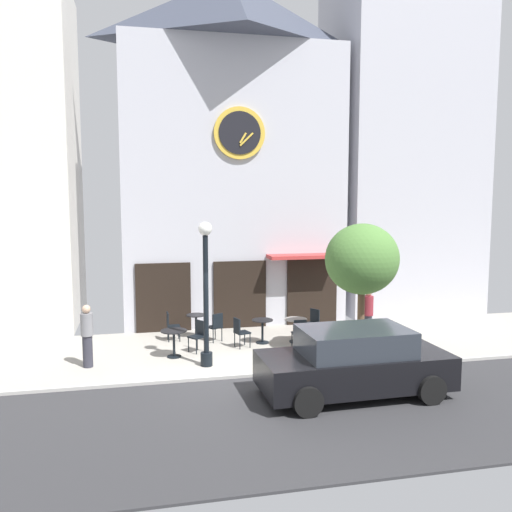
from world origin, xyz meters
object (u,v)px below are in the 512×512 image
object	(u,v)px
cafe_chair_under_awning	(171,324)
cafe_table_near_door	(262,327)
cafe_table_rightmost	(343,332)
street_lamp	(206,294)
parked_car_black	(354,363)
street_tree	(362,260)
cafe_table_near_curb	(174,338)
cafe_chair_facing_wall	(240,330)
pedestrian_grey	(87,335)
cafe_table_center_left	(296,326)
cafe_chair_curbside	(216,325)
cafe_chair_left_end	(199,334)
cafe_table_center_right	(196,322)
pedestrian_maroon	(368,315)
cafe_chair_near_lamp	(299,332)
cafe_chair_by_entrance	(313,321)

from	to	relation	value
cafe_chair_under_awning	cafe_table_near_door	bearing A→B (deg)	-17.73
cafe_table_near_door	cafe_table_rightmost	world-z (taller)	cafe_table_near_door
street_lamp	parked_car_black	bearing A→B (deg)	-43.72
street_tree	cafe_table_near_door	size ratio (longest dim) A/B	5.13
cafe_table_near_curb	cafe_chair_facing_wall	xyz separation A→B (m)	(1.98, 0.53, -0.02)
cafe_table_near_curb	pedestrian_grey	size ratio (longest dim) A/B	0.46
street_tree	cafe_table_center_left	world-z (taller)	street_tree
street_lamp	cafe_table_near_curb	xyz separation A→B (m)	(-0.79, 0.97, -1.40)
street_lamp	street_tree	size ratio (longest dim) A/B	1.02
street_tree	pedestrian_grey	distance (m)	7.65
street_lamp	street_tree	distance (m)	4.37
cafe_table_center_left	cafe_table_rightmost	xyz separation A→B (m)	(1.11, -1.08, 0.02)
street_tree	pedestrian_grey	world-z (taller)	street_tree
cafe_chair_under_awning	pedestrian_grey	distance (m)	3.18
cafe_table_center_left	cafe_table_near_door	bearing A→B (deg)	174.10
cafe_table_center_left	cafe_table_rightmost	distance (m)	1.55
cafe_chair_curbside	pedestrian_grey	distance (m)	4.08
cafe_table_near_curb	cafe_table_center_left	world-z (taller)	cafe_table_near_curb
cafe_chair_under_awning	cafe_chair_facing_wall	distance (m)	2.31
street_lamp	cafe_chair_left_end	world-z (taller)	street_lamp
cafe_table_near_door	pedestrian_grey	bearing A→B (deg)	-165.78
pedestrian_grey	cafe_table_center_right	bearing A→B (deg)	37.31
cafe_chair_curbside	pedestrian_maroon	distance (m)	4.71
street_lamp	street_tree	world-z (taller)	street_lamp
cafe_table_near_curb	cafe_chair_near_lamp	distance (m)	3.67
cafe_chair_left_end	pedestrian_maroon	size ratio (longest dim) A/B	0.54
cafe_chair_facing_wall	street_lamp	bearing A→B (deg)	-128.46
cafe_table_near_door	cafe_chair_by_entrance	bearing A→B (deg)	10.96
street_tree	pedestrian_maroon	distance (m)	2.57
cafe_chair_near_lamp	cafe_chair_left_end	bearing A→B (deg)	172.19
street_tree	cafe_table_rightmost	size ratio (longest dim) A/B	4.82
cafe_chair_under_awning	cafe_chair_by_entrance	size ratio (longest dim) A/B	1.00
cafe_table_near_door	parked_car_black	size ratio (longest dim) A/B	0.17
pedestrian_maroon	cafe_table_near_curb	bearing A→B (deg)	-177.41
cafe_table_rightmost	cafe_chair_near_lamp	distance (m)	1.27
cafe_table_near_door	cafe_table_center_left	xyz separation A→B (m)	(1.04, -0.11, 0.02)
cafe_table_rightmost	cafe_chair_by_entrance	xyz separation A→B (m)	(-0.42, 1.53, -0.01)
cafe_table_center_left	pedestrian_maroon	size ratio (longest dim) A/B	0.44
cafe_table_center_left	pedestrian_maroon	distance (m)	2.25
cafe_table_near_door	pedestrian_maroon	bearing A→B (deg)	-10.80
street_lamp	cafe_chair_facing_wall	size ratio (longest dim) A/B	4.27
street_tree	cafe_table_near_curb	bearing A→B (deg)	166.62
street_lamp	pedestrian_grey	world-z (taller)	street_lamp
cafe_table_rightmost	pedestrian_grey	size ratio (longest dim) A/B	0.47
cafe_chair_curbside	pedestrian_grey	xyz separation A→B (m)	(-3.67, -1.74, 0.33)
cafe_chair_by_entrance	parked_car_black	bearing A→B (deg)	-97.97
cafe_table_rightmost	cafe_chair_under_awning	size ratio (longest dim) A/B	0.87
cafe_chair_by_entrance	street_tree	bearing A→B (deg)	-76.45
pedestrian_grey	cafe_chair_near_lamp	bearing A→B (deg)	3.82
street_lamp	cafe_chair_curbside	distance (m)	2.78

